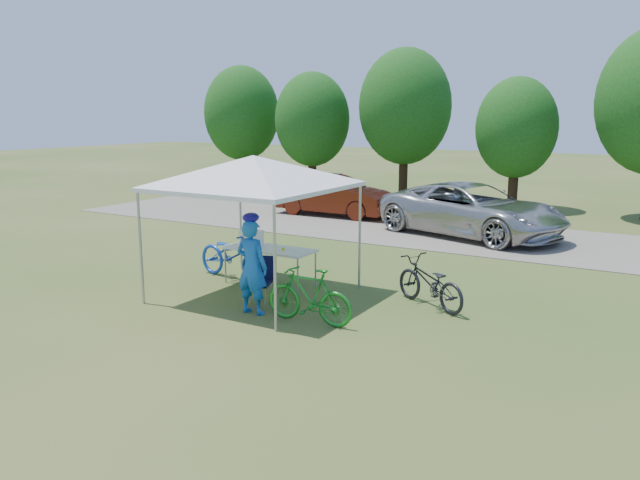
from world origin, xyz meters
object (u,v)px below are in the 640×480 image
object	(u,v)px
cyclist	(252,267)
bike_green	(309,296)
bike_blue	(233,255)
folding_table	(270,250)
folding_chair	(261,277)
cooler	(251,238)
sedan	(334,195)
bike_dark	(429,283)
minivan	(472,210)

from	to	relation	value
cyclist	bike_green	bearing A→B (deg)	-177.13
bike_blue	bike_green	distance (m)	3.35
cyclist	bike_blue	xyz separation A→B (m)	(-1.78, 1.70, -0.33)
folding_table	folding_chair	world-z (taller)	folding_chair
folding_table	bike_blue	size ratio (longest dim) A/B	0.96
cooler	bike_green	bearing A→B (deg)	-34.21
folding_table	cyclist	world-z (taller)	cyclist
bike_green	sedan	distance (m)	11.37
bike_dark	sedan	world-z (taller)	sedan
cyclist	minivan	distance (m)	9.04
folding_table	folding_chair	size ratio (longest dim) A/B	2.08
folding_chair	bike_blue	size ratio (longest dim) A/B	0.46
cyclist	sedan	distance (m)	10.95
cyclist	bike_green	world-z (taller)	cyclist
bike_green	sedan	bearing A→B (deg)	-155.12
cyclist	folding_table	bearing A→B (deg)	-64.34
bike_green	minivan	bearing A→B (deg)	177.41
cyclist	minivan	bearing A→B (deg)	-97.63
bike_blue	minivan	world-z (taller)	minivan
folding_chair	cyclist	size ratio (longest dim) A/B	0.54
folding_chair	cyclist	bearing A→B (deg)	-90.71
bike_blue	minivan	size ratio (longest dim) A/B	0.36
folding_table	cooler	distance (m)	0.50
minivan	sedan	bearing A→B (deg)	94.19
folding_chair	bike_green	xyz separation A→B (m)	(1.32, -0.43, -0.06)
cyclist	minivan	xyz separation A→B (m)	(1.20, 8.96, -0.07)
folding_chair	sedan	distance (m)	10.44
folding_table	bike_green	world-z (taller)	bike_green
cooler	cyclist	distance (m)	2.13
folding_chair	minivan	bearing A→B (deg)	60.80
bike_blue	bike_green	size ratio (longest dim) A/B	1.23
sedan	folding_table	bearing A→B (deg)	-159.79
folding_chair	bike_green	bearing A→B (deg)	-38.08
bike_dark	minivan	distance (m)	7.13
cooler	sedan	world-z (taller)	sedan
cooler	cyclist	xyz separation A→B (m)	(1.28, -1.71, -0.10)
minivan	sedan	distance (m)	5.38
bike_green	bike_dark	world-z (taller)	bike_green
bike_green	minivan	world-z (taller)	minivan
minivan	folding_table	bearing A→B (deg)	-178.30
folding_table	bike_dark	size ratio (longest dim) A/B	1.10
folding_chair	bike_green	distance (m)	1.38
minivan	sedan	world-z (taller)	minivan
bike_green	minivan	xyz separation A→B (m)	(0.05, 8.91, 0.29)
bike_blue	minivan	bearing A→B (deg)	-12.75
bike_blue	sedan	world-z (taller)	sedan
cyclist	bike_blue	world-z (taller)	cyclist
bike_dark	minivan	world-z (taller)	minivan
folding_table	sedan	xyz separation A→B (m)	(-3.22, 8.47, -0.02)
folding_table	bike_blue	world-z (taller)	bike_blue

